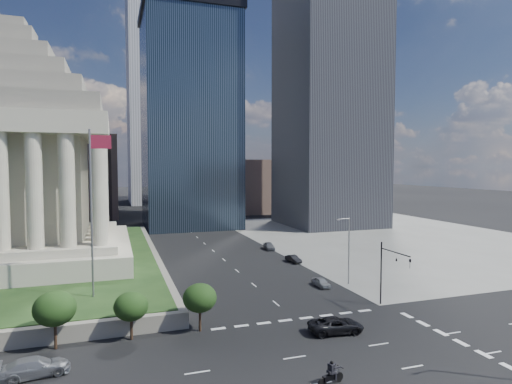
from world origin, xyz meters
name	(u,v)px	position (x,y,z in m)	size (l,w,h in m)	color
ground	(181,224)	(0.00, 100.00, 0.00)	(500.00, 500.00, 0.00)	black
sidewalk_ne	(389,236)	(46.00, 60.00, 0.01)	(68.00, 90.00, 0.03)	slate
war_memorial	(18,142)	(-34.00, 48.00, 21.40)	(34.00, 34.00, 39.00)	#A09786
flagpole	(93,203)	(-21.83, 24.00, 13.11)	(2.52, 0.24, 20.00)	slate
midrise_glass	(190,124)	(2.00, 95.00, 30.00)	(26.00, 26.00, 60.00)	black
skyscraper_tall	(169,7)	(8.00, 185.00, 95.00)	(40.00, 40.00, 190.00)	gray
highrise_ne	(329,57)	(42.00, 85.00, 50.00)	(26.00, 28.00, 100.00)	black
building_filler_ne	(251,186)	(32.00, 130.00, 10.00)	(20.00, 30.00, 20.00)	brown
building_filler_nw	(81,177)	(-30.00, 130.00, 14.00)	(24.00, 30.00, 28.00)	brown
traffic_signal_ne	(390,267)	(12.50, 13.70, 5.25)	(0.30, 5.74, 8.00)	black
street_lamp_north	(348,246)	(13.33, 25.00, 5.66)	(2.13, 0.22, 10.00)	slate
pickup_truck	(336,325)	(2.51, 9.00, 0.81)	(5.81, 2.68, 1.62)	black
suv_grey	(35,367)	(-25.95, 8.66, 0.80)	(2.23, 5.48, 1.59)	slate
parked_sedan_near	(321,282)	(9.00, 25.02, 0.65)	(3.82, 1.54, 1.30)	gray
parked_sedan_mid	(293,259)	(11.50, 40.87, 0.64)	(3.89, 1.36, 1.28)	black
parked_sedan_far	(269,246)	(11.50, 53.75, 0.77)	(1.81, 4.51, 1.54)	slate
motorcycle_trail	(331,373)	(-3.25, -0.45, 0.98)	(2.64, 0.72, 1.96)	black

